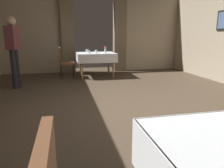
% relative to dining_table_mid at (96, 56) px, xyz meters
% --- Properties ---
extents(ground, '(10.08, 10.08, 0.00)m').
position_rel_dining_table_mid_xyz_m(ground, '(0.10, -3.12, -0.65)').
color(ground, '#4C3D2D').
extents(wall_back, '(6.40, 0.27, 3.00)m').
position_rel_dining_table_mid_xyz_m(wall_back, '(0.10, 1.06, 0.86)').
color(wall_back, tan).
rests_on(wall_back, ground).
extents(dining_table_mid, '(1.18, 0.96, 0.75)m').
position_rel_dining_table_mid_xyz_m(dining_table_mid, '(0.00, 0.00, 0.00)').
color(dining_table_mid, olive).
rests_on(dining_table_mid, ground).
extents(chair_mid_left, '(0.44, 0.44, 0.93)m').
position_rel_dining_table_mid_xyz_m(chair_mid_left, '(-0.98, 0.01, -0.14)').
color(chair_mid_left, black).
rests_on(chair_mid_left, ground).
extents(flower_vase_mid, '(0.07, 0.07, 0.20)m').
position_rel_dining_table_mid_xyz_m(flower_vase_mid, '(0.25, -0.25, 0.21)').
color(flower_vase_mid, silver).
rests_on(flower_vase_mid, dining_table_mid).
extents(glass_mid_b, '(0.08, 0.08, 0.09)m').
position_rel_dining_table_mid_xyz_m(glass_mid_b, '(-0.24, 0.31, 0.15)').
color(glass_mid_b, silver).
rests_on(glass_mid_b, dining_table_mid).
extents(glass_mid_c, '(0.07, 0.07, 0.09)m').
position_rel_dining_table_mid_xyz_m(glass_mid_c, '(0.01, 0.04, 0.15)').
color(glass_mid_c, silver).
rests_on(glass_mid_c, dining_table_mid).
extents(glass_mid_d, '(0.08, 0.08, 0.08)m').
position_rel_dining_table_mid_xyz_m(glass_mid_d, '(-0.22, -0.09, 0.14)').
color(glass_mid_d, silver).
rests_on(glass_mid_d, dining_table_mid).
extents(person_waiter_by_doorway, '(0.29, 0.40, 1.72)m').
position_rel_dining_table_mid_xyz_m(person_waiter_by_doorway, '(-2.14, -1.06, 0.37)').
color(person_waiter_by_doorway, black).
rests_on(person_waiter_by_doorway, ground).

